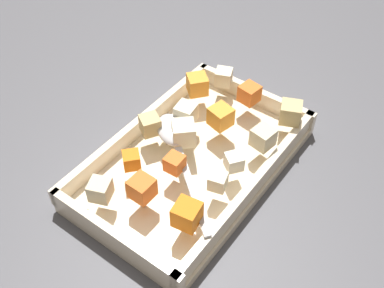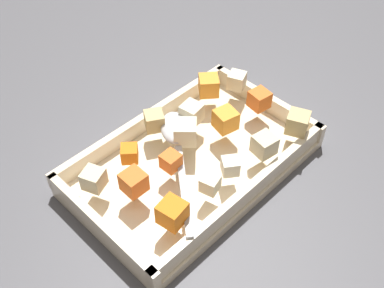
% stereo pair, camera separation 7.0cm
% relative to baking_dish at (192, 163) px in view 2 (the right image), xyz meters
% --- Properties ---
extents(ground_plane, '(4.00, 4.00, 0.00)m').
position_rel_baking_dish_xyz_m(ground_plane, '(-0.01, 0.00, -0.01)').
color(ground_plane, '#4C4C51').
extents(baking_dish, '(0.37, 0.23, 0.05)m').
position_rel_baking_dish_xyz_m(baking_dish, '(0.00, 0.00, 0.00)').
color(baking_dish, beige).
rests_on(baking_dish, ground_plane).
extents(carrot_chunk_mid_right, '(0.05, 0.05, 0.03)m').
position_rel_baking_dish_xyz_m(carrot_chunk_mid_right, '(-0.11, -0.07, 0.05)').
color(carrot_chunk_mid_right, orange).
rests_on(carrot_chunk_mid_right, baking_dish).
extents(carrot_chunk_near_spoon, '(0.03, 0.03, 0.03)m').
position_rel_baking_dish_xyz_m(carrot_chunk_near_spoon, '(0.11, -0.00, 0.05)').
color(carrot_chunk_near_spoon, orange).
rests_on(carrot_chunk_near_spoon, baking_dish).
extents(carrot_chunk_corner_se, '(0.03, 0.03, 0.02)m').
position_rel_baking_dish_xyz_m(carrot_chunk_corner_se, '(0.05, 0.00, 0.04)').
color(carrot_chunk_corner_se, orange).
rests_on(carrot_chunk_corner_se, baking_dish).
extents(carrot_chunk_center, '(0.04, 0.04, 0.03)m').
position_rel_baking_dish_xyz_m(carrot_chunk_center, '(0.11, 0.07, 0.05)').
color(carrot_chunk_center, orange).
rests_on(carrot_chunk_center, baking_dish).
extents(carrot_chunk_heap_top, '(0.03, 0.03, 0.02)m').
position_rel_baking_dish_xyz_m(carrot_chunk_heap_top, '(0.08, -0.05, 0.04)').
color(carrot_chunk_heap_top, orange).
rests_on(carrot_chunk_heap_top, baking_dish).
extents(carrot_chunk_near_left, '(0.04, 0.04, 0.03)m').
position_rel_baking_dish_xyz_m(carrot_chunk_near_left, '(-0.07, 0.00, 0.05)').
color(carrot_chunk_near_left, orange).
rests_on(carrot_chunk_near_left, baking_dish).
extents(carrot_chunk_corner_ne, '(0.03, 0.03, 0.03)m').
position_rel_baking_dish_xyz_m(carrot_chunk_corner_ne, '(-0.15, 0.01, 0.05)').
color(carrot_chunk_corner_ne, orange).
rests_on(carrot_chunk_corner_ne, baking_dish).
extents(potato_chunk_back_center, '(0.05, 0.05, 0.03)m').
position_rel_baking_dish_xyz_m(potato_chunk_back_center, '(-0.00, -0.02, 0.05)').
color(potato_chunk_back_center, beige).
rests_on(potato_chunk_back_center, baking_dish).
extents(potato_chunk_mid_left, '(0.04, 0.04, 0.03)m').
position_rel_baking_dish_xyz_m(potato_chunk_mid_left, '(0.15, -0.05, 0.05)').
color(potato_chunk_mid_left, beige).
rests_on(potato_chunk_mid_left, baking_dish).
extents(potato_chunk_near_right, '(0.04, 0.04, 0.03)m').
position_rel_baking_dish_xyz_m(potato_chunk_near_right, '(-0.16, -0.05, 0.05)').
color(potato_chunk_near_right, beige).
rests_on(potato_chunk_near_right, baking_dish).
extents(potato_chunk_rim_edge, '(0.04, 0.04, 0.03)m').
position_rel_baking_dish_xyz_m(potato_chunk_rim_edge, '(-0.14, 0.09, 0.05)').
color(potato_chunk_rim_edge, tan).
rests_on(potato_chunk_rim_edge, baking_dish).
extents(potato_chunk_front_center, '(0.03, 0.03, 0.02)m').
position_rel_baking_dish_xyz_m(potato_chunk_front_center, '(0.04, 0.07, 0.04)').
color(potato_chunk_front_center, beige).
rests_on(potato_chunk_front_center, baking_dish).
extents(potato_chunk_heap_side, '(0.03, 0.03, 0.03)m').
position_rel_baking_dish_xyz_m(potato_chunk_heap_side, '(-0.07, 0.08, 0.05)').
color(potato_chunk_heap_side, beige).
rests_on(potato_chunk_heap_side, baking_dish).
extents(potato_chunk_corner_sw, '(0.04, 0.04, 0.03)m').
position_rel_baking_dish_xyz_m(potato_chunk_corner_sw, '(0.01, -0.07, 0.05)').
color(potato_chunk_corner_sw, tan).
rests_on(potato_chunk_corner_sw, baking_dish).
extents(parsnip_chunk_far_right, '(0.03, 0.03, 0.03)m').
position_rel_baking_dish_xyz_m(parsnip_chunk_far_right, '(-0.04, -0.04, 0.05)').
color(parsnip_chunk_far_right, beige).
rests_on(parsnip_chunk_far_right, baking_dish).
extents(parsnip_chunk_corner_nw, '(0.03, 0.03, 0.02)m').
position_rel_baking_dish_xyz_m(parsnip_chunk_corner_nw, '(-0.01, 0.07, 0.04)').
color(parsnip_chunk_corner_nw, silver).
rests_on(parsnip_chunk_corner_nw, baking_dish).
extents(serving_spoon, '(0.17, 0.20, 0.02)m').
position_rel_baking_dish_xyz_m(serving_spoon, '(-0.00, -0.03, 0.04)').
color(serving_spoon, silver).
rests_on(serving_spoon, baking_dish).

